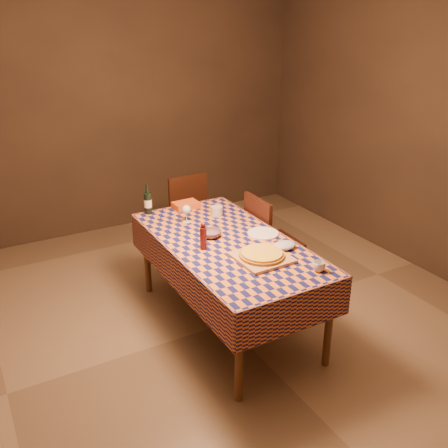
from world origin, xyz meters
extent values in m
plane|color=brown|center=(0.00, 0.00, 0.00)|extent=(5.00, 5.00, 0.00)
cube|color=#34271D|center=(0.00, 2.50, 1.35)|extent=(4.50, 0.10, 2.70)
cube|color=#34271D|center=(2.25, 0.00, 1.35)|extent=(0.10, 5.00, 2.70)
cylinder|color=brown|center=(-0.38, -0.83, 0.38)|extent=(0.06, 0.06, 0.75)
cylinder|color=brown|center=(0.38, -0.83, 0.38)|extent=(0.06, 0.06, 0.75)
cylinder|color=brown|center=(-0.38, 0.83, 0.38)|extent=(0.06, 0.06, 0.75)
cylinder|color=brown|center=(0.38, 0.83, 0.38)|extent=(0.06, 0.06, 0.75)
cube|color=brown|center=(0.00, 0.00, 0.74)|extent=(0.90, 1.80, 0.03)
cube|color=brown|center=(0.00, 0.00, 0.76)|extent=(0.92, 1.82, 0.02)
cube|color=brown|center=(0.00, -0.92, 0.62)|extent=(0.94, 0.01, 0.30)
cube|color=brown|center=(0.00, 0.92, 0.62)|extent=(0.94, 0.01, 0.30)
cube|color=brown|center=(-0.47, 0.00, 0.62)|extent=(0.01, 1.84, 0.30)
cube|color=brown|center=(0.47, 0.00, 0.62)|extent=(0.01, 1.84, 0.30)
cube|color=tan|center=(0.07, -0.39, 0.78)|extent=(0.39, 0.39, 0.02)
cylinder|color=#926018|center=(0.07, -0.39, 0.80)|extent=(0.40, 0.40, 0.02)
cylinder|color=gold|center=(0.07, -0.39, 0.82)|extent=(0.36, 0.36, 0.01)
cylinder|color=#4E1212|center=(-0.23, -0.03, 0.86)|extent=(0.06, 0.06, 0.18)
sphere|color=#4E1212|center=(-0.23, -0.03, 0.97)|extent=(0.04, 0.04, 0.04)
imported|color=#644B54|center=(-0.07, 0.14, 0.80)|extent=(0.17, 0.17, 0.05)
cylinder|color=silver|center=(-0.11, 0.51, 0.77)|extent=(0.08, 0.08, 0.00)
cylinder|color=silver|center=(-0.11, 0.51, 0.81)|extent=(0.01, 0.01, 0.07)
sphere|color=silver|center=(-0.11, 0.51, 0.89)|extent=(0.08, 0.08, 0.08)
ellipsoid|color=#3A0712|center=(-0.11, 0.51, 0.88)|extent=(0.05, 0.05, 0.03)
cylinder|color=black|center=(-0.32, 0.87, 0.87)|extent=(0.07, 0.07, 0.19)
cylinder|color=black|center=(-0.32, 0.87, 1.00)|extent=(0.03, 0.03, 0.08)
cylinder|color=silver|center=(-0.32, 0.87, 0.87)|extent=(0.08, 0.08, 0.07)
cylinder|color=#B8BCBF|center=(0.19, 0.52, 0.81)|extent=(0.11, 0.11, 0.09)
cube|color=#C34E19|center=(0.03, 0.82, 0.80)|extent=(0.23, 0.17, 0.06)
cylinder|color=white|center=(0.32, -0.03, 0.78)|extent=(0.29, 0.29, 0.01)
imported|color=silver|center=(0.32, -0.74, 0.81)|extent=(0.12, 0.12, 0.07)
cube|color=white|center=(0.04, -0.35, 0.77)|extent=(0.35, 0.31, 0.00)
ellipsoid|color=#ADB7DD|center=(0.32, -0.33, 0.80)|extent=(0.20, 0.16, 0.05)
cube|color=black|center=(0.25, 1.45, 0.45)|extent=(0.43, 0.43, 0.04)
cube|color=black|center=(0.25, 1.25, 0.70)|extent=(0.42, 0.04, 0.46)
cylinder|color=black|center=(0.43, 1.63, 0.21)|extent=(0.04, 0.04, 0.43)
cylinder|color=black|center=(0.07, 1.63, 0.21)|extent=(0.04, 0.04, 0.43)
cylinder|color=black|center=(0.43, 1.27, 0.21)|extent=(0.04, 0.04, 0.43)
cylinder|color=black|center=(0.07, 1.27, 0.21)|extent=(0.04, 0.04, 0.43)
cube|color=black|center=(0.71, 0.34, 0.45)|extent=(0.43, 0.43, 0.04)
cube|color=black|center=(0.51, 0.35, 0.70)|extent=(0.04, 0.42, 0.46)
cylinder|color=black|center=(0.89, 0.16, 0.21)|extent=(0.04, 0.04, 0.43)
cylinder|color=black|center=(0.89, 0.52, 0.21)|extent=(0.04, 0.04, 0.43)
cylinder|color=black|center=(0.53, 0.17, 0.21)|extent=(0.04, 0.04, 0.43)
cylinder|color=black|center=(0.53, 0.53, 0.21)|extent=(0.04, 0.04, 0.43)
camera|label=1|loc=(-1.77, -3.11, 2.44)|focal=40.00mm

